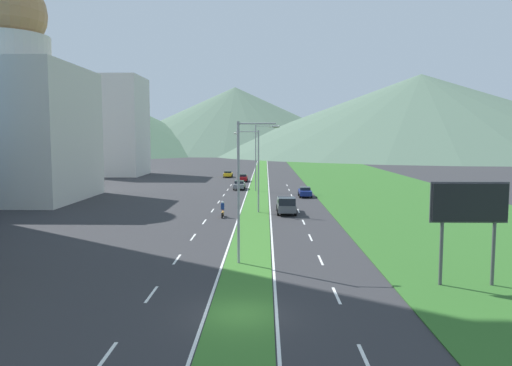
{
  "coord_description": "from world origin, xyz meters",
  "views": [
    {
      "loc": [
        1.2,
        -22.74,
        8.62
      ],
      "look_at": [
        -0.01,
        37.6,
        2.93
      ],
      "focal_mm": 33.79,
      "sensor_mm": 36.0,
      "label": 1
    }
  ],
  "objects_px": {
    "street_lamp_near": "(243,183)",
    "car_1": "(239,185)",
    "billboard_roadside": "(469,208)",
    "car_0": "(243,178)",
    "car_4": "(305,192)",
    "motorcycle_rider": "(223,210)",
    "street_lamp_mid": "(256,166)",
    "street_lamp_far": "(257,154)",
    "car_2": "(228,174)",
    "pickup_truck_0": "(286,205)"
  },
  "relations": [
    {
      "from": "billboard_roadside",
      "to": "pickup_truck_0",
      "type": "xyz_separation_m",
      "value": [
        -9.35,
        26.63,
        -3.59
      ]
    },
    {
      "from": "car_4",
      "to": "motorcycle_rider",
      "type": "relative_size",
      "value": 2.07
    },
    {
      "from": "street_lamp_far",
      "to": "car_2",
      "type": "bearing_deg",
      "value": 104.09
    },
    {
      "from": "billboard_roadside",
      "to": "pickup_truck_0",
      "type": "distance_m",
      "value": 28.45
    },
    {
      "from": "street_lamp_near",
      "to": "motorcycle_rider",
      "type": "distance_m",
      "value": 20.14
    },
    {
      "from": "car_0",
      "to": "car_1",
      "type": "distance_m",
      "value": 14.47
    },
    {
      "from": "street_lamp_far",
      "to": "billboard_roadside",
      "type": "xyz_separation_m",
      "value": [
        13.07,
        -49.77,
        -1.44
      ]
    },
    {
      "from": "street_lamp_near",
      "to": "billboard_roadside",
      "type": "distance_m",
      "value": 14.11
    },
    {
      "from": "car_0",
      "to": "car_2",
      "type": "xyz_separation_m",
      "value": [
        -3.69,
        10.2,
        -0.05
      ]
    },
    {
      "from": "street_lamp_near",
      "to": "street_lamp_far",
      "type": "height_order",
      "value": "street_lamp_far"
    },
    {
      "from": "street_lamp_near",
      "to": "pickup_truck_0",
      "type": "distance_m",
      "value": 22.71
    },
    {
      "from": "car_4",
      "to": "car_2",
      "type": "bearing_deg",
      "value": -158.06
    },
    {
      "from": "street_lamp_far",
      "to": "car_1",
      "type": "height_order",
      "value": "street_lamp_far"
    },
    {
      "from": "street_lamp_far",
      "to": "car_4",
      "type": "bearing_deg",
      "value": -45.94
    },
    {
      "from": "car_0",
      "to": "street_lamp_near",
      "type": "bearing_deg",
      "value": -177.25
    },
    {
      "from": "car_1",
      "to": "street_lamp_near",
      "type": "bearing_deg",
      "value": -176.59
    },
    {
      "from": "motorcycle_rider",
      "to": "street_lamp_near",
      "type": "bearing_deg",
      "value": -170.82
    },
    {
      "from": "street_lamp_mid",
      "to": "pickup_truck_0",
      "type": "bearing_deg",
      "value": -10.68
    },
    {
      "from": "motorcycle_rider",
      "to": "car_4",
      "type": "bearing_deg",
      "value": -29.57
    },
    {
      "from": "car_4",
      "to": "pickup_truck_0",
      "type": "distance_m",
      "value": 16.15
    },
    {
      "from": "street_lamp_far",
      "to": "car_2",
      "type": "height_order",
      "value": "street_lamp_far"
    },
    {
      "from": "billboard_roadside",
      "to": "car_4",
      "type": "xyz_separation_m",
      "value": [
        -5.95,
        42.41,
        -3.83
      ]
    },
    {
      "from": "car_2",
      "to": "car_4",
      "type": "bearing_deg",
      "value": -158.06
    },
    {
      "from": "car_4",
      "to": "street_lamp_near",
      "type": "bearing_deg",
      "value": -10.98
    },
    {
      "from": "car_4",
      "to": "billboard_roadside",
      "type": "bearing_deg",
      "value": 7.98
    },
    {
      "from": "street_lamp_mid",
      "to": "billboard_roadside",
      "type": "relative_size",
      "value": 1.55
    },
    {
      "from": "billboard_roadside",
      "to": "motorcycle_rider",
      "type": "bearing_deg",
      "value": 124.27
    },
    {
      "from": "pickup_truck_0",
      "to": "street_lamp_near",
      "type": "bearing_deg",
      "value": -10.13
    },
    {
      "from": "car_2",
      "to": "pickup_truck_0",
      "type": "distance_m",
      "value": 51.59
    },
    {
      "from": "street_lamp_far",
      "to": "car_1",
      "type": "distance_m",
      "value": 6.64
    },
    {
      "from": "street_lamp_far",
      "to": "pickup_truck_0",
      "type": "xyz_separation_m",
      "value": [
        3.72,
        -23.14,
        -5.03
      ]
    },
    {
      "from": "street_lamp_mid",
      "to": "car_2",
      "type": "bearing_deg",
      "value": 98.09
    },
    {
      "from": "pickup_truck_0",
      "to": "street_lamp_mid",
      "type": "bearing_deg",
      "value": -100.68
    },
    {
      "from": "street_lamp_near",
      "to": "car_2",
      "type": "distance_m",
      "value": 72.86
    },
    {
      "from": "street_lamp_near",
      "to": "car_1",
      "type": "bearing_deg",
      "value": 93.41
    },
    {
      "from": "street_lamp_far",
      "to": "car_2",
      "type": "distance_m",
      "value": 28.69
    },
    {
      "from": "car_4",
      "to": "motorcycle_rider",
      "type": "bearing_deg",
      "value": -29.57
    },
    {
      "from": "car_2",
      "to": "pickup_truck_0",
      "type": "bearing_deg",
      "value": -168.16
    },
    {
      "from": "car_2",
      "to": "car_4",
      "type": "distance_m",
      "value": 37.41
    },
    {
      "from": "street_lamp_mid",
      "to": "motorcycle_rider",
      "type": "bearing_deg",
      "value": -137.31
    },
    {
      "from": "car_2",
      "to": "car_4",
      "type": "height_order",
      "value": "car_4"
    },
    {
      "from": "billboard_roadside",
      "to": "car_1",
      "type": "xyz_separation_m",
      "value": [
        -16.1,
        52.44,
        -3.82
      ]
    },
    {
      "from": "street_lamp_far",
      "to": "motorcycle_rider",
      "type": "height_order",
      "value": "street_lamp_far"
    },
    {
      "from": "street_lamp_near",
      "to": "car_0",
      "type": "distance_m",
      "value": 62.44
    },
    {
      "from": "street_lamp_near",
      "to": "car_0",
      "type": "bearing_deg",
      "value": 92.75
    },
    {
      "from": "street_lamp_near",
      "to": "car_1",
      "type": "xyz_separation_m",
      "value": [
        -2.85,
        47.72,
        -4.8
      ]
    },
    {
      "from": "car_2",
      "to": "pickup_truck_0",
      "type": "height_order",
      "value": "pickup_truck_0"
    },
    {
      "from": "billboard_roadside",
      "to": "car_2",
      "type": "xyz_separation_m",
      "value": [
        -19.93,
        77.12,
        -3.87
      ]
    },
    {
      "from": "car_0",
      "to": "motorcycle_rider",
      "type": "distance_m",
      "value": 42.88
    },
    {
      "from": "street_lamp_mid",
      "to": "motorcycle_rider",
      "type": "xyz_separation_m",
      "value": [
        -3.53,
        -3.25,
        -4.69
      ]
    }
  ]
}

